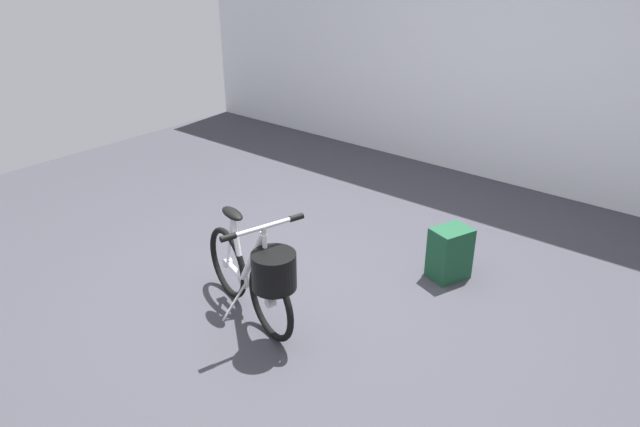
% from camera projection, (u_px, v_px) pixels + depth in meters
% --- Properties ---
extents(ground_plane, '(7.93, 7.93, 0.00)m').
position_uv_depth(ground_plane, '(312.00, 299.00, 3.91)').
color(ground_plane, '#38383F').
extents(back_wall, '(7.93, 0.10, 2.87)m').
position_uv_depth(back_wall, '(514.00, 32.00, 5.28)').
color(back_wall, silver).
rests_on(back_wall, ground_plane).
extents(folding_bike_foreground, '(1.03, 0.52, 0.75)m').
position_uv_depth(folding_bike_foreground, '(257.00, 273.00, 3.51)').
color(folding_bike_foreground, black).
rests_on(folding_bike_foreground, ground_plane).
extents(backpack_on_floor, '(0.30, 0.32, 0.38)m').
position_uv_depth(backpack_on_floor, '(449.00, 253.00, 4.10)').
color(backpack_on_floor, '#19472D').
rests_on(backpack_on_floor, ground_plane).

